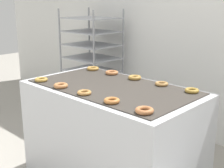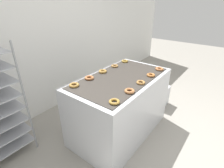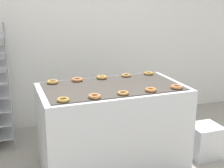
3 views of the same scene
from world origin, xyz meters
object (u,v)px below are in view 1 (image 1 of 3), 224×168
at_px(donut_far_left, 112,73).
at_px(donut_far_right, 162,84).
at_px(baking_rack_cart, 92,64).
at_px(donut_near_rightmost, 144,110).
at_px(donut_near_center, 85,93).
at_px(donut_near_right, 112,101).
at_px(donut_near_left, 61,86).
at_px(donut_far_center, 135,77).
at_px(donut_far_rightmost, 192,90).
at_px(donut_far_leftmost, 93,68).
at_px(donut_near_leftmost, 41,80).
at_px(fryer_machine, 112,137).

height_order(donut_far_left, donut_far_right, donut_far_left).
height_order(baking_rack_cart, donut_near_rightmost, baking_rack_cart).
relative_size(donut_near_center, donut_near_right, 0.97).
xyz_separation_m(baking_rack_cart, donut_near_left, (1.05, -1.32, 0.18)).
bearing_deg(baking_rack_cart, donut_far_center, -27.33).
height_order(donut_near_left, donut_far_rightmost, donut_near_left).
distance_m(donut_far_right, donut_far_rightmost, 0.29).
height_order(donut_near_center, donut_near_rightmost, donut_near_rightmost).
height_order(donut_near_center, donut_far_right, same).
bearing_deg(donut_near_right, donut_far_right, 90.56).
xyz_separation_m(donut_near_center, donut_far_leftmost, (-0.57, 0.62, 0.00)).
distance_m(donut_near_leftmost, donut_far_center, 0.85).
bearing_deg(donut_far_right, donut_far_rightmost, -0.31).
height_order(donut_far_leftmost, donut_far_center, donut_far_center).
height_order(donut_near_leftmost, donut_far_leftmost, donut_far_leftmost).
distance_m(baking_rack_cart, donut_far_leftmost, 1.05).
xyz_separation_m(donut_near_rightmost, donut_far_left, (-0.89, 0.62, -0.00)).
relative_size(donut_near_left, donut_near_center, 1.08).
xyz_separation_m(donut_far_center, donut_far_rightmost, (0.59, -0.00, -0.00)).
height_order(donut_far_leftmost, donut_far_left, donut_far_left).
height_order(donut_near_leftmost, donut_near_center, donut_near_leftmost).
xyz_separation_m(donut_near_right, donut_far_left, (-0.59, 0.62, 0.00)).
distance_m(baking_rack_cart, donut_near_rightmost, 2.34).
height_order(donut_near_left, donut_far_left, same).
relative_size(fryer_machine, donut_near_right, 13.14).
bearing_deg(donut_far_leftmost, donut_near_rightmost, -28.13).
bearing_deg(donut_far_left, donut_far_rightmost, 0.23).
height_order(baking_rack_cart, donut_far_leftmost, baking_rack_cart).
bearing_deg(donut_far_leftmost, fryer_machine, -28.48).
relative_size(fryer_machine, donut_far_right, 13.60).
bearing_deg(baking_rack_cart, donut_far_rightmost, -19.72).
xyz_separation_m(baking_rack_cart, donut_far_left, (1.04, -0.69, 0.17)).
xyz_separation_m(donut_near_leftmost, donut_near_rightmost, (1.17, 0.01, 0.00)).
relative_size(donut_far_left, donut_far_center, 1.05).
distance_m(donut_near_leftmost, donut_near_left, 0.29).
height_order(baking_rack_cart, donut_near_center, baking_rack_cart).
distance_m(donut_near_left, donut_far_left, 0.63).
bearing_deg(donut_near_center, baking_rack_cart, 135.65).
relative_size(donut_near_right, donut_near_rightmost, 0.93).
bearing_deg(donut_far_leftmost, donut_far_right, 0.42).
bearing_deg(donut_near_rightmost, donut_far_rightmost, 90.88).
xyz_separation_m(fryer_machine, donut_near_right, (0.29, -0.31, 0.48)).
distance_m(donut_far_left, donut_far_center, 0.29).
distance_m(baking_rack_cart, donut_far_center, 1.51).
height_order(baking_rack_cart, donut_far_right, baking_rack_cart).
bearing_deg(donut_near_left, donut_far_right, 47.95).
bearing_deg(donut_near_rightmost, donut_far_right, 115.65).
distance_m(donut_near_leftmost, donut_far_leftmost, 0.63).
height_order(donut_far_center, donut_far_right, donut_far_center).
xyz_separation_m(donut_far_leftmost, donut_far_left, (0.27, 0.00, 0.00)).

